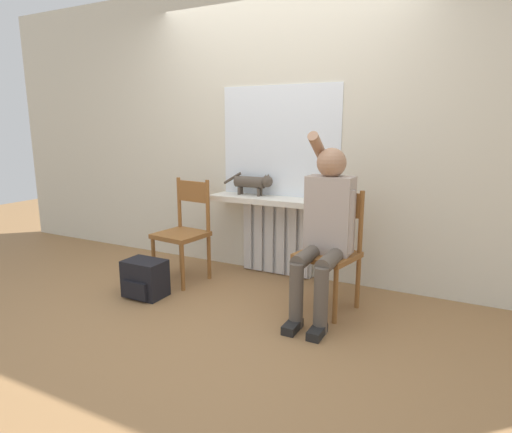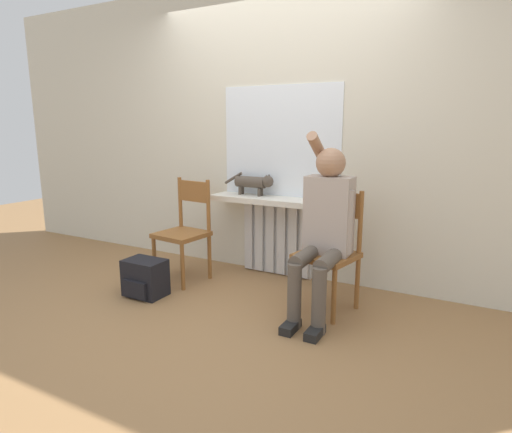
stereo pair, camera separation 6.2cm
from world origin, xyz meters
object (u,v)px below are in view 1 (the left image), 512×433
Objects in this scene: backpack at (145,279)px; person at (326,223)px; chair_right at (330,249)px; cat at (254,182)px; chair_left at (184,230)px.

person is at bearing 14.82° from backpack.
backpack is (-1.43, -0.48, -0.32)m from chair_right.
cat is (-0.90, 0.59, 0.18)m from person.
chair_left is at bearing -167.80° from chair_right.
cat is at bearing 146.93° from person.
person reaches higher than cat.
chair_right is at bearing 6.55° from chair_left.
chair_left is at bearing 83.64° from backpack.
chair_right is (1.38, -0.00, 0.00)m from chair_left.
person is (1.37, -0.11, 0.23)m from chair_left.
chair_right is 2.74× the size of backpack.
person reaches higher than chair_right.
cat is (-0.91, 0.48, 0.41)m from chair_right.
chair_right reaches higher than backpack.
backpack is at bearing -118.52° from cat.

